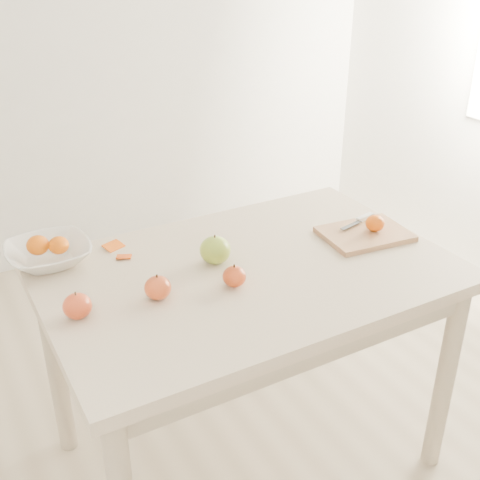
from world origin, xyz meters
TOP-DOWN VIEW (x-y plane):
  - ground at (0.00, 0.00)m, footprint 3.50×3.50m
  - table at (0.00, 0.00)m, footprint 1.20×0.80m
  - cutting_board at (0.44, -0.01)m, footprint 0.29×0.23m
  - board_tangerine at (0.47, -0.02)m, footprint 0.06×0.06m
  - fruit_bowl at (-0.51, 0.32)m, footprint 0.25×0.25m
  - bowl_tangerine_near at (-0.53, 0.33)m, footprint 0.07×0.07m
  - bowl_tangerine_far at (-0.48, 0.30)m, footprint 0.06×0.06m
  - orange_peel_a at (-0.31, 0.32)m, footprint 0.07×0.06m
  - orange_peel_b at (-0.30, 0.24)m, footprint 0.06×0.05m
  - paring_knife at (0.48, 0.06)m, footprint 0.17×0.06m
  - apple_green at (-0.07, 0.08)m, footprint 0.09×0.09m
  - apple_red_b at (-0.30, -0.03)m, footprint 0.07×0.07m
  - apple_red_e at (-0.09, -0.07)m, footprint 0.07×0.07m
  - apple_red_d at (-0.51, -0.01)m, footprint 0.08×0.08m

SIDE VIEW (x-z plane):
  - ground at x=0.00m, z-range 0.00..0.00m
  - table at x=0.00m, z-range 0.28..1.03m
  - orange_peel_a at x=-0.31m, z-range 0.75..0.76m
  - orange_peel_b at x=-0.30m, z-range 0.75..0.76m
  - cutting_board at x=0.44m, z-range 0.75..0.77m
  - paring_knife at x=0.48m, z-range 0.77..0.78m
  - apple_red_e at x=-0.09m, z-range 0.75..0.81m
  - fruit_bowl at x=-0.51m, z-range 0.75..0.81m
  - apple_red_b at x=-0.30m, z-range 0.75..0.82m
  - apple_red_d at x=-0.51m, z-range 0.75..0.82m
  - apple_green at x=-0.07m, z-range 0.75..0.83m
  - board_tangerine at x=0.47m, z-range 0.77..0.82m
  - bowl_tangerine_far at x=-0.48m, z-range 0.78..0.84m
  - bowl_tangerine_near at x=-0.53m, z-range 0.78..0.84m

